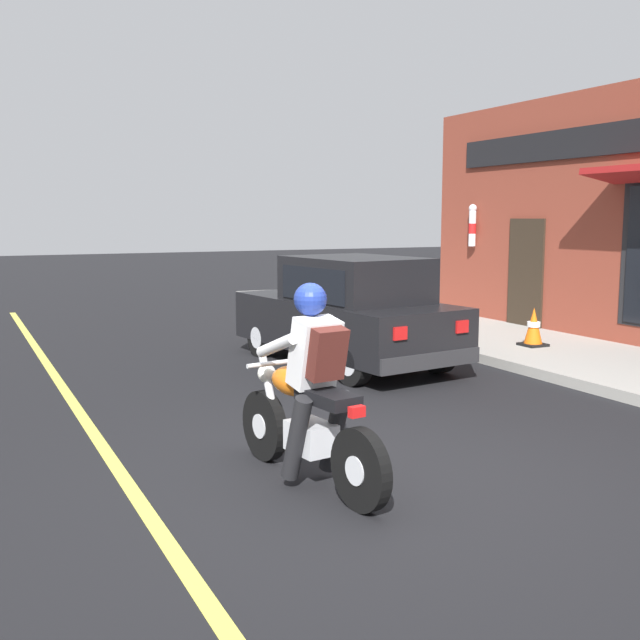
{
  "coord_description": "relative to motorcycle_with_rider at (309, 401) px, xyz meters",
  "views": [
    {
      "loc": [
        -2.96,
        -5.05,
        2.12
      ],
      "look_at": [
        0.8,
        2.59,
        0.95
      ],
      "focal_mm": 42.0,
      "sensor_mm": 36.0,
      "label": 1
    }
  ],
  "objects": [
    {
      "name": "car_hatchback",
      "position": [
        2.59,
        4.15,
        0.09
      ],
      "size": [
        2.08,
        3.95,
        1.57
      ],
      "color": "black",
      "rests_on": "ground"
    },
    {
      "name": "sidewalk_curb",
      "position": [
        5.68,
        2.83,
        -0.61
      ],
      "size": [
        2.6,
        22.0,
        0.14
      ],
      "primitive_type": "cube",
      "color": "#9E9B93",
      "rests_on": "ground"
    },
    {
      "name": "traffic_cone",
      "position": [
        5.56,
        3.6,
        -0.25
      ],
      "size": [
        0.36,
        0.36,
        0.6
      ],
      "color": "black",
      "rests_on": "sidewalk_curb"
    },
    {
      "name": "lane_stripe",
      "position": [
        -1.32,
        2.83,
        -0.67
      ],
      "size": [
        0.12,
        19.8,
        0.01
      ],
      "primitive_type": "cube",
      "color": "#D1C64C",
      "rests_on": "ground"
    },
    {
      "name": "ground_plane",
      "position": [
        0.48,
        -0.17,
        -0.68
      ],
      "size": [
        80.0,
        80.0,
        0.0
      ],
      "primitive_type": "plane",
      "color": "black"
    },
    {
      "name": "motorcycle_with_rider",
      "position": [
        0.0,
        0.0,
        0.0
      ],
      "size": [
        0.64,
        2.02,
        1.62
      ],
      "color": "black",
      "rests_on": "ground"
    }
  ]
}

